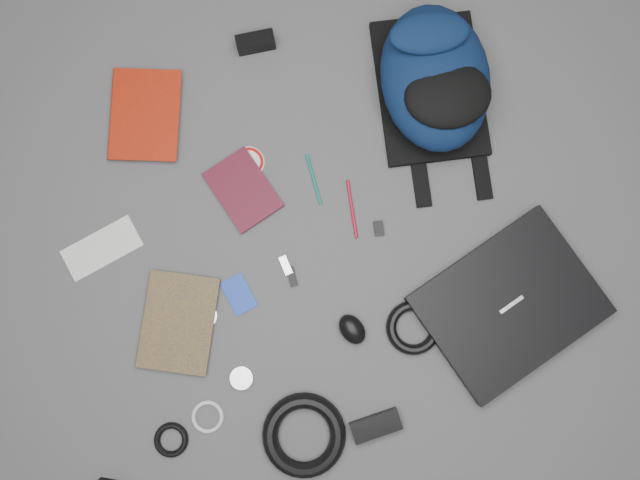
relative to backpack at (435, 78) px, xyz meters
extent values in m
plane|color=#4F4F51|center=(-0.36, -0.32, -0.09)|extent=(4.00, 4.00, 0.00)
cube|color=black|center=(0.06, -0.58, -0.07)|extent=(0.49, 0.44, 0.04)
imported|color=maroon|center=(-0.81, 0.11, -0.07)|extent=(0.23, 0.27, 0.03)
imported|color=#A9890C|center=(-0.82, -0.41, -0.08)|extent=(0.25, 0.28, 0.02)
cube|color=silver|center=(-0.89, -0.22, -0.08)|extent=(0.21, 0.14, 0.00)
cube|color=#3D0B17|center=(-0.52, -0.15, -0.08)|extent=(0.19, 0.22, 0.01)
cube|color=black|center=(-0.41, 0.21, -0.06)|extent=(0.10, 0.04, 0.05)
cylinder|color=white|center=(-0.49, -0.08, -0.08)|extent=(0.09, 0.09, 0.00)
cylinder|color=#0B6954|center=(-0.34, -0.16, -0.08)|extent=(0.02, 0.13, 0.01)
cylinder|color=maroon|center=(-0.26, -0.26, -0.08)|extent=(0.02, 0.15, 0.01)
cube|color=#1739AD|center=(-0.58, -0.41, -0.08)|extent=(0.08, 0.11, 0.00)
cube|color=black|center=(-0.44, -0.39, -0.08)|extent=(0.02, 0.05, 0.01)
cube|color=silver|center=(-0.45, -0.36, -0.08)|extent=(0.03, 0.05, 0.01)
cube|color=black|center=(-0.21, -0.32, -0.08)|extent=(0.03, 0.04, 0.01)
ellipsoid|color=black|center=(-0.33, -0.55, -0.07)|extent=(0.08, 0.10, 0.04)
cylinder|color=silver|center=(-0.67, -0.44, -0.08)|extent=(0.06, 0.06, 0.01)
cylinder|color=silver|center=(-0.62, -0.61, -0.08)|extent=(0.06, 0.06, 0.01)
torus|color=black|center=(-0.18, -0.58, -0.07)|extent=(0.16, 0.16, 0.03)
cube|color=black|center=(-0.32, -0.79, -0.07)|extent=(0.12, 0.06, 0.03)
torus|color=black|center=(-0.50, -0.77, -0.07)|extent=(0.27, 0.27, 0.04)
torus|color=black|center=(-0.81, -0.72, -0.08)|extent=(0.09, 0.09, 0.02)
torus|color=silver|center=(-0.72, -0.68, -0.08)|extent=(0.09, 0.09, 0.01)
camera|label=1|loc=(-0.39, -0.47, 1.47)|focal=35.00mm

